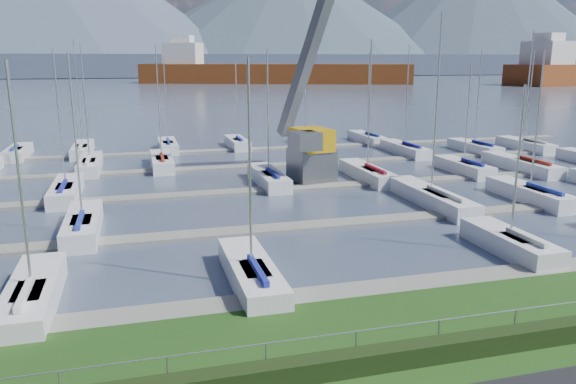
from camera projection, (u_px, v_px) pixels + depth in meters
name	position (u px, v px, depth m)	size (l,w,h in m)	color
water	(148.00, 81.00, 262.60)	(800.00, 540.00, 0.20)	#475368
hedge	(389.00, 357.00, 18.17)	(80.00, 0.70, 0.70)	black
fence	(385.00, 327.00, 18.35)	(0.04, 0.04, 80.00)	#9CA0A5
foothill	(144.00, 65.00, 326.77)	(900.00, 80.00, 12.00)	#475168
mountains	(149.00, 4.00, 389.21)	(1190.00, 360.00, 115.00)	#3D4B59
docks	(240.00, 192.00, 43.06)	(90.00, 41.60, 0.25)	slate
crane	(313.00, 113.00, 46.76)	(6.54, 13.20, 22.35)	slate
cargo_ship_mid	(265.00, 74.00, 232.01)	(109.67, 56.14, 21.50)	brown
sailboat_fleet	(222.00, 116.00, 44.85)	(74.17, 49.14, 13.29)	maroon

